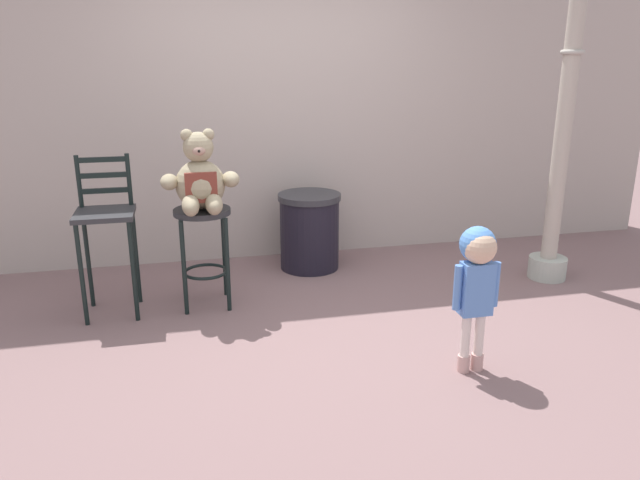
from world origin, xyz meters
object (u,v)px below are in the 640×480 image
object	(u,v)px
trash_bin	(310,231)
lamppost	(564,125)
teddy_bear	(200,181)
child_walking	(477,268)
bar_stool_with_teddy	(203,236)
bar_chair_empty	(106,223)

from	to	relation	value
trash_bin	lamppost	xyz separation A→B (m)	(1.88, -0.70, 0.94)
teddy_bear	child_walking	size ratio (longest dim) A/B	0.65
bar_stool_with_teddy	teddy_bear	world-z (taller)	teddy_bear
bar_stool_with_teddy	teddy_bear	distance (m)	0.41
lamppost	trash_bin	bearing A→B (deg)	159.60
bar_chair_empty	lamppost	bearing A→B (deg)	-1.43
teddy_bear	trash_bin	world-z (taller)	teddy_bear
child_walking	trash_bin	world-z (taller)	child_walking
child_walking	trash_bin	distance (m)	2.08
bar_stool_with_teddy	teddy_bear	xyz separation A→B (m)	(0.00, -0.03, 0.41)
child_walking	trash_bin	bearing A→B (deg)	83.33
bar_stool_with_teddy	bar_chair_empty	distance (m)	0.68
teddy_bear	bar_chair_empty	xyz separation A→B (m)	(-0.66, 0.04, -0.28)
teddy_bear	lamppost	xyz separation A→B (m)	(2.80, -0.04, 0.32)
teddy_bear	lamppost	distance (m)	2.82
teddy_bear	bar_chair_empty	size ratio (longest dim) A/B	0.50
bar_stool_with_teddy	child_walking	bearing A→B (deg)	-42.61
teddy_bear	child_walking	bearing A→B (deg)	-41.99
bar_chair_empty	child_walking	bearing A→B (deg)	-32.65
trash_bin	bar_stool_with_teddy	bearing A→B (deg)	-145.74
lamppost	bar_chair_empty	distance (m)	3.52
lamppost	bar_chair_empty	size ratio (longest dim) A/B	2.79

